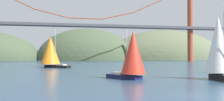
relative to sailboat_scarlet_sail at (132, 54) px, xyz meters
The scene contains 7 objects.
ground_plane 15.59m from the sailboat_scarlet_sail, 84.22° to the right, with size 360.00×360.00×0.00m, color #2D4760.
headland_right 134.88m from the sailboat_scarlet_sail, 62.85° to the left, with size 82.31×44.00×40.52m, color #5B6647.
headland_center 120.21m from the sailboat_scarlet_sail, 86.89° to the left, with size 62.75×44.00×40.06m, color #425138.
suspension_bridge 81.41m from the sailboat_scarlet_sail, 88.91° to the left, with size 145.96×6.00×42.81m.
sailboat_scarlet_sail is the anchor object (origin of this frame).
sailboat_orange_sail 38.18m from the sailboat_scarlet_sail, 110.24° to the left, with size 9.45×9.07×10.73m.
sailboat_white_mainsail 12.95m from the sailboat_scarlet_sail, 15.84° to the right, with size 4.27×7.65×9.92m.
Camera 1 is at (-12.46, -20.33, 3.89)m, focal length 38.85 mm.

